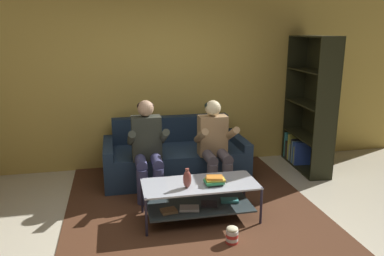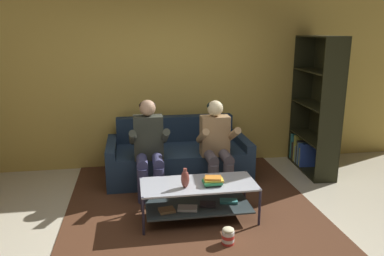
# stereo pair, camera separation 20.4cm
# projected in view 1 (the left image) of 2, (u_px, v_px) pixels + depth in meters

# --- Properties ---
(ground) EXTENTS (16.80, 16.80, 0.00)m
(ground) POSITION_uv_depth(u_px,v_px,m) (195.00, 242.00, 3.82)
(ground) COLOR beige
(back_partition) EXTENTS (8.40, 0.12, 2.90)m
(back_partition) POSITION_uv_depth(u_px,v_px,m) (161.00, 74.00, 5.79)
(back_partition) COLOR gold
(back_partition) RESTS_ON ground
(couch) EXTENTS (2.03, 0.96, 0.84)m
(couch) POSITION_uv_depth(u_px,v_px,m) (175.00, 158.00, 5.50)
(couch) COLOR #20334A
(couch) RESTS_ON ground
(person_seated_left) EXTENTS (0.50, 0.58, 1.24)m
(person_seated_left) POSITION_uv_depth(u_px,v_px,m) (147.00, 145.00, 4.79)
(person_seated_left) COLOR #3B3C63
(person_seated_left) RESTS_ON ground
(person_seated_right) EXTENTS (0.50, 0.58, 1.21)m
(person_seated_right) POSITION_uv_depth(u_px,v_px,m) (215.00, 142.00, 4.97)
(person_seated_right) COLOR #524A50
(person_seated_right) RESTS_ON ground
(coffee_table) EXTENTS (1.30, 0.57, 0.44)m
(coffee_table) POSITION_uv_depth(u_px,v_px,m) (200.00, 196.00, 4.24)
(coffee_table) COLOR #B0B6C1
(coffee_table) RESTS_ON ground
(area_rug) EXTENTS (3.00, 3.30, 0.01)m
(area_rug) POSITION_uv_depth(u_px,v_px,m) (188.00, 198.00, 4.82)
(area_rug) COLOR #502E1C
(area_rug) RESTS_ON ground
(vase) EXTENTS (0.09, 0.09, 0.22)m
(vase) POSITION_uv_depth(u_px,v_px,m) (187.00, 179.00, 4.06)
(vase) COLOR brown
(vase) RESTS_ON coffee_table
(book_stack) EXTENTS (0.23, 0.18, 0.09)m
(book_stack) POSITION_uv_depth(u_px,v_px,m) (214.00, 181.00, 4.15)
(book_stack) COLOR black
(book_stack) RESTS_ON coffee_table
(bookshelf) EXTENTS (0.42, 1.14, 2.03)m
(bookshelf) POSITION_uv_depth(u_px,v_px,m) (309.00, 117.00, 5.81)
(bookshelf) COLOR black
(bookshelf) RESTS_ON ground
(popcorn_tub) EXTENTS (0.13, 0.13, 0.19)m
(popcorn_tub) POSITION_uv_depth(u_px,v_px,m) (232.00, 235.00, 3.78)
(popcorn_tub) COLOR red
(popcorn_tub) RESTS_ON ground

